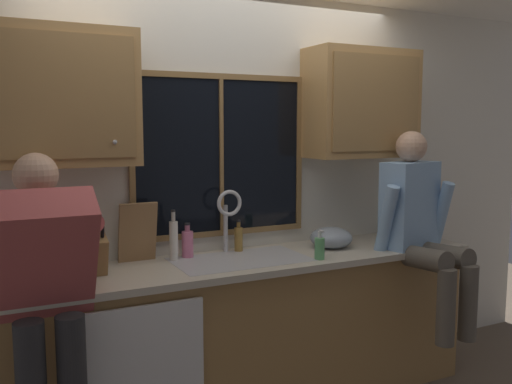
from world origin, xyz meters
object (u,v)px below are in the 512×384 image
at_px(cutting_board, 138,232).
at_px(person_standing, 45,291).
at_px(soap_dispenser, 320,248).
at_px(bottle_amber_small, 174,239).
at_px(person_sitting_on_counter, 420,221).
at_px(mixing_bowl, 331,238).
at_px(bottle_tall_clear, 188,243).
at_px(bottle_green_glass, 239,238).
at_px(knife_block, 95,256).

bearing_deg(cutting_board, person_standing, -136.34).
height_order(cutting_board, soap_dispenser, cutting_board).
bearing_deg(bottle_amber_small, person_standing, -147.46).
xyz_separation_m(person_sitting_on_counter, mixing_bowl, (-0.47, 0.31, -0.12)).
relative_size(person_standing, bottle_tall_clear, 7.54).
height_order(mixing_bowl, bottle_tall_clear, bottle_tall_clear).
height_order(person_sitting_on_counter, cutting_board, person_sitting_on_counter).
bearing_deg(mixing_bowl, bottle_green_glass, 164.62).
bearing_deg(cutting_board, knife_block, -145.87).
bearing_deg(cutting_board, mixing_bowl, -7.81).
bearing_deg(bottle_tall_clear, bottle_green_glass, 2.00).
xyz_separation_m(knife_block, bottle_tall_clear, (0.58, 0.17, -0.02)).
bearing_deg(soap_dispenser, person_sitting_on_counter, -5.22).
height_order(person_standing, mixing_bowl, person_standing).
relative_size(bottle_green_glass, bottle_tall_clear, 0.95).
xyz_separation_m(bottle_green_glass, bottle_tall_clear, (-0.35, -0.01, 0.00)).
distance_m(bottle_green_glass, bottle_amber_small, 0.45).
distance_m(person_sitting_on_counter, mixing_bowl, 0.57).
xyz_separation_m(mixing_bowl, bottle_green_glass, (-0.59, 0.16, 0.02)).
bearing_deg(person_sitting_on_counter, bottle_tall_clear, 161.71).
bearing_deg(cutting_board, bottle_amber_small, -14.56).
height_order(person_sitting_on_counter, bottle_amber_small, person_sitting_on_counter).
bearing_deg(mixing_bowl, bottle_amber_small, 173.53).
height_order(person_standing, bottle_tall_clear, person_standing).
distance_m(knife_block, bottle_tall_clear, 0.61).
distance_m(cutting_board, bottle_tall_clear, 0.31).
height_order(cutting_board, bottle_green_glass, cutting_board).
relative_size(cutting_board, mixing_bowl, 1.29).
relative_size(person_sitting_on_counter, bottle_green_glass, 6.28).
xyz_separation_m(person_standing, bottle_amber_small, (0.77, 0.49, 0.07)).
distance_m(person_standing, knife_block, 0.46).
bearing_deg(person_standing, bottle_amber_small, 32.54).
relative_size(cutting_board, bottle_tall_clear, 1.71).
height_order(cutting_board, mixing_bowl, cutting_board).
bearing_deg(knife_block, soap_dispenser, -10.09).
relative_size(soap_dispenser, bottle_amber_small, 0.60).
bearing_deg(bottle_amber_small, knife_block, -163.89).
distance_m(person_standing, soap_dispenser, 1.56).
distance_m(person_standing, bottle_green_glass, 1.33).
bearing_deg(person_standing, person_sitting_on_counter, 1.51).
distance_m(cutting_board, bottle_amber_small, 0.21).
bearing_deg(person_sitting_on_counter, person_standing, -178.49).
xyz_separation_m(soap_dispenser, bottle_tall_clear, (-0.69, 0.40, 0.02)).
bearing_deg(soap_dispenser, bottle_green_glass, 129.85).
xyz_separation_m(bottle_tall_clear, bottle_amber_small, (-0.10, -0.03, 0.04)).
bearing_deg(soap_dispenser, bottle_tall_clear, 149.91).
distance_m(mixing_bowl, soap_dispenser, 0.35).
xyz_separation_m(mixing_bowl, bottle_amber_small, (-1.04, 0.12, 0.06)).
height_order(soap_dispenser, bottle_amber_small, bottle_amber_small).
height_order(soap_dispenser, bottle_green_glass, bottle_green_glass).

